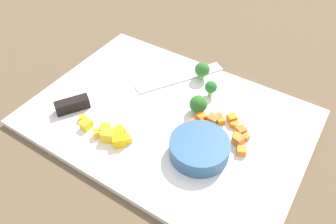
# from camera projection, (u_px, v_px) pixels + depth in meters

# --- Properties ---
(ground_plane) EXTENTS (4.00, 4.00, 0.00)m
(ground_plane) POSITION_uv_depth(u_px,v_px,m) (168.00, 120.00, 0.62)
(ground_plane) COLOR brown
(cutting_board) EXTENTS (0.50, 0.36, 0.01)m
(cutting_board) POSITION_uv_depth(u_px,v_px,m) (168.00, 118.00, 0.62)
(cutting_board) COLOR white
(cutting_board) RESTS_ON ground_plane
(prep_bowl) EXTENTS (0.10, 0.10, 0.03)m
(prep_bowl) POSITION_uv_depth(u_px,v_px,m) (199.00, 148.00, 0.54)
(prep_bowl) COLOR #325F89
(prep_bowl) RESTS_ON cutting_board
(chef_knife) EXTENTS (0.21, 0.31, 0.02)m
(chef_knife) POSITION_uv_depth(u_px,v_px,m) (113.00, 94.00, 0.64)
(chef_knife) COLOR silver
(chef_knife) RESTS_ON cutting_board
(carrot_dice_0) EXTENTS (0.02, 0.02, 0.01)m
(carrot_dice_0) POSITION_uv_depth(u_px,v_px,m) (191.00, 125.00, 0.59)
(carrot_dice_0) COLOR orange
(carrot_dice_0) RESTS_ON cutting_board
(carrot_dice_1) EXTENTS (0.02, 0.02, 0.01)m
(carrot_dice_1) POSITION_uv_depth(u_px,v_px,m) (241.00, 151.00, 0.54)
(carrot_dice_1) COLOR orange
(carrot_dice_1) RESTS_ON cutting_board
(carrot_dice_2) EXTENTS (0.01, 0.01, 0.01)m
(carrot_dice_2) POSITION_uv_depth(u_px,v_px,m) (208.00, 123.00, 0.59)
(carrot_dice_2) COLOR orange
(carrot_dice_2) RESTS_ON cutting_board
(carrot_dice_3) EXTENTS (0.02, 0.02, 0.01)m
(carrot_dice_3) POSITION_uv_depth(u_px,v_px,m) (234.00, 124.00, 0.59)
(carrot_dice_3) COLOR orange
(carrot_dice_3) RESTS_ON cutting_board
(carrot_dice_4) EXTENTS (0.02, 0.02, 0.01)m
(carrot_dice_4) POSITION_uv_depth(u_px,v_px,m) (202.00, 125.00, 0.59)
(carrot_dice_4) COLOR orange
(carrot_dice_4) RESTS_ON cutting_board
(carrot_dice_5) EXTENTS (0.02, 0.02, 0.01)m
(carrot_dice_5) POSITION_uv_depth(u_px,v_px,m) (213.00, 119.00, 0.60)
(carrot_dice_5) COLOR orange
(carrot_dice_5) RESTS_ON cutting_board
(carrot_dice_6) EXTENTS (0.02, 0.02, 0.01)m
(carrot_dice_6) POSITION_uv_depth(u_px,v_px,m) (232.00, 118.00, 0.60)
(carrot_dice_6) COLOR orange
(carrot_dice_6) RESTS_ON cutting_board
(carrot_dice_7) EXTENTS (0.02, 0.02, 0.01)m
(carrot_dice_7) POSITION_uv_depth(u_px,v_px,m) (221.00, 121.00, 0.59)
(carrot_dice_7) COLOR orange
(carrot_dice_7) RESTS_ON cutting_board
(carrot_dice_8) EXTENTS (0.02, 0.02, 0.01)m
(carrot_dice_8) POSITION_uv_depth(u_px,v_px,m) (241.00, 131.00, 0.58)
(carrot_dice_8) COLOR orange
(carrot_dice_8) RESTS_ON cutting_board
(carrot_dice_9) EXTENTS (0.01, 0.01, 0.01)m
(carrot_dice_9) POSITION_uv_depth(u_px,v_px,m) (246.00, 137.00, 0.57)
(carrot_dice_9) COLOR orange
(carrot_dice_9) RESTS_ON cutting_board
(carrot_dice_10) EXTENTS (0.01, 0.01, 0.01)m
(carrot_dice_10) POSITION_uv_depth(u_px,v_px,m) (219.00, 117.00, 0.60)
(carrot_dice_10) COLOR orange
(carrot_dice_10) RESTS_ON cutting_board
(carrot_dice_11) EXTENTS (0.02, 0.02, 0.02)m
(carrot_dice_11) POSITION_uv_depth(u_px,v_px,m) (238.00, 140.00, 0.56)
(carrot_dice_11) COLOR orange
(carrot_dice_11) RESTS_ON cutting_board
(carrot_dice_12) EXTENTS (0.01, 0.01, 0.01)m
(carrot_dice_12) POSITION_uv_depth(u_px,v_px,m) (237.00, 136.00, 0.57)
(carrot_dice_12) COLOR orange
(carrot_dice_12) RESTS_ON cutting_board
(carrot_dice_13) EXTENTS (0.02, 0.02, 0.02)m
(carrot_dice_13) POSITION_uv_depth(u_px,v_px,m) (201.00, 117.00, 0.60)
(carrot_dice_13) COLOR orange
(carrot_dice_13) RESTS_ON cutting_board
(pepper_dice_0) EXTENTS (0.02, 0.02, 0.01)m
(pepper_dice_0) POSITION_uv_depth(u_px,v_px,m) (98.00, 133.00, 0.57)
(pepper_dice_0) COLOR yellow
(pepper_dice_0) RESTS_ON cutting_board
(pepper_dice_1) EXTENTS (0.02, 0.02, 0.02)m
(pepper_dice_1) POSITION_uv_depth(u_px,v_px,m) (119.00, 132.00, 0.57)
(pepper_dice_1) COLOR yellow
(pepper_dice_1) RESTS_ON cutting_board
(pepper_dice_2) EXTENTS (0.03, 0.02, 0.02)m
(pepper_dice_2) POSITION_uv_depth(u_px,v_px,m) (108.00, 136.00, 0.56)
(pepper_dice_2) COLOR yellow
(pepper_dice_2) RESTS_ON cutting_board
(pepper_dice_3) EXTENTS (0.02, 0.02, 0.01)m
(pepper_dice_3) POSITION_uv_depth(u_px,v_px,m) (128.00, 139.00, 0.56)
(pepper_dice_3) COLOR yellow
(pepper_dice_3) RESTS_ON cutting_board
(pepper_dice_4) EXTENTS (0.02, 0.02, 0.01)m
(pepper_dice_4) POSITION_uv_depth(u_px,v_px,m) (82.00, 118.00, 0.60)
(pepper_dice_4) COLOR yellow
(pepper_dice_4) RESTS_ON cutting_board
(pepper_dice_5) EXTENTS (0.02, 0.02, 0.02)m
(pepper_dice_5) POSITION_uv_depth(u_px,v_px,m) (105.00, 129.00, 0.58)
(pepper_dice_5) COLOR yellow
(pepper_dice_5) RESTS_ON cutting_board
(pepper_dice_6) EXTENTS (0.02, 0.02, 0.02)m
(pepper_dice_6) POSITION_uv_depth(u_px,v_px,m) (86.00, 124.00, 0.59)
(pepper_dice_6) COLOR yellow
(pepper_dice_6) RESTS_ON cutting_board
(pepper_dice_7) EXTENTS (0.03, 0.03, 0.02)m
(pepper_dice_7) POSITION_uv_depth(u_px,v_px,m) (119.00, 140.00, 0.56)
(pepper_dice_7) COLOR yellow
(pepper_dice_7) RESTS_ON cutting_board
(broccoli_floret_0) EXTENTS (0.03, 0.03, 0.04)m
(broccoli_floret_0) POSITION_uv_depth(u_px,v_px,m) (198.00, 104.00, 0.61)
(broccoli_floret_0) COLOR #8DBB5E
(broccoli_floret_0) RESTS_ON cutting_board
(broccoli_floret_1) EXTENTS (0.02, 0.02, 0.03)m
(broccoli_floret_1) POSITION_uv_depth(u_px,v_px,m) (211.00, 87.00, 0.64)
(broccoli_floret_1) COLOR #94BC54
(broccoli_floret_1) RESTS_ON cutting_board
(broccoli_floret_2) EXTENTS (0.03, 0.03, 0.04)m
(broccoli_floret_2) POSITION_uv_depth(u_px,v_px,m) (201.00, 69.00, 0.67)
(broccoli_floret_2) COLOR #96C064
(broccoli_floret_2) RESTS_ON cutting_board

